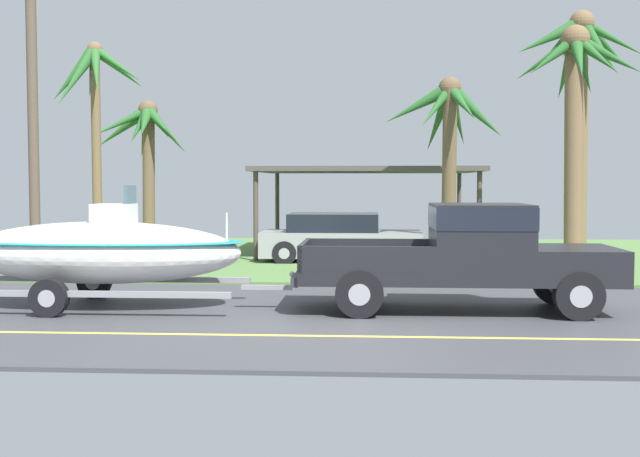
{
  "coord_description": "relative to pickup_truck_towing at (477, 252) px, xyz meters",
  "views": [
    {
      "loc": [
        0.31,
        -13.34,
        2.23
      ],
      "look_at": [
        -0.65,
        1.45,
        1.38
      ],
      "focal_mm": 45.01,
      "sensor_mm": 36.0,
      "label": 1
    }
  ],
  "objects": [
    {
      "name": "carport_awning",
      "position": [
        -1.97,
        10.6,
        1.54
      ],
      "size": [
        6.65,
        5.57,
        2.7
      ],
      "color": "#4C4238",
      "rests_on": "ground"
    },
    {
      "name": "boat_on_trailer",
      "position": [
        -6.7,
        0.0,
        -0.04
      ],
      "size": [
        6.29,
        2.42,
        2.19
      ],
      "color": "gray",
      "rests_on": "ground"
    },
    {
      "name": "ground",
      "position": [
        -2.14,
        7.71,
        -1.04
      ],
      "size": [
        36.0,
        22.0,
        0.11
      ],
      "color": "#424247"
    },
    {
      "name": "parked_sedan_near",
      "position": [
        -2.73,
        8.31,
        -0.36
      ],
      "size": [
        4.44,
        1.93,
        1.38
      ],
      "color": "#99999E",
      "rests_on": "ground"
    },
    {
      "name": "pickup_truck_towing",
      "position": [
        0.0,
        0.0,
        0.0
      ],
      "size": [
        5.66,
        1.98,
        1.87
      ],
      "color": "black",
      "rests_on": "ground"
    },
    {
      "name": "palm_tree_near_left",
      "position": [
        -10.15,
        9.61,
        3.95
      ],
      "size": [
        2.96,
        3.16,
        6.43
      ],
      "color": "brown",
      "rests_on": "ground"
    },
    {
      "name": "palm_tree_far_right",
      "position": [
        -9.2,
        11.8,
        2.67
      ],
      "size": [
        3.16,
        3.41,
        4.92
      ],
      "color": "brown",
      "rests_on": "ground"
    },
    {
      "name": "palm_tree_far_left",
      "position": [
        0.13,
        6.78,
        2.57
      ],
      "size": [
        3.2,
        2.65,
        4.95
      ],
      "color": "brown",
      "rests_on": "ground"
    },
    {
      "name": "palm_tree_mid",
      "position": [
        3.04,
        5.73,
        3.29
      ],
      "size": [
        3.08,
        2.87,
        6.01
      ],
      "color": "brown",
      "rests_on": "ground"
    },
    {
      "name": "palm_tree_near_right",
      "position": [
        3.85,
        8.45,
        4.12
      ],
      "size": [
        3.67,
        2.58,
        6.93
      ],
      "color": "brown",
      "rests_on": "ground"
    },
    {
      "name": "utility_pole",
      "position": [
        -9.62,
        4.05,
        2.91
      ],
      "size": [
        0.24,
        1.8,
        7.58
      ],
      "color": "brown",
      "rests_on": "ground"
    }
  ]
}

